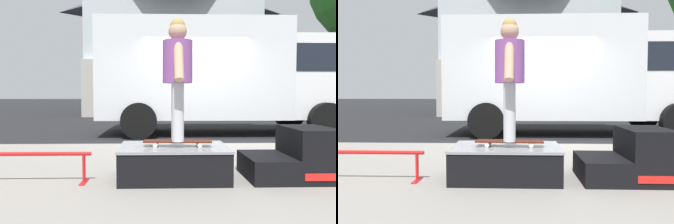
{
  "view_description": "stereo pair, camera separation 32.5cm",
  "coord_description": "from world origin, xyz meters",
  "views": [
    {
      "loc": [
        -0.94,
        -7.06,
        1.11
      ],
      "look_at": [
        -0.79,
        -2.32,
        0.85
      ],
      "focal_mm": 35.22,
      "sensor_mm": 36.0,
      "label": 1
    },
    {
      "loc": [
        -0.61,
        -7.06,
        1.11
      ],
      "look_at": [
        -0.79,
        -2.32,
        0.85
      ],
      "focal_mm": 35.22,
      "sensor_mm": 36.0,
      "label": 2
    }
  ],
  "objects": [
    {
      "name": "box_truck",
      "position": [
        0.95,
        2.2,
        1.7
      ],
      "size": [
        6.91,
        2.63,
        3.05
      ],
      "color": "silver",
      "rests_on": "ground"
    },
    {
      "name": "grind_rail",
      "position": [
        -2.32,
        -3.39,
        0.37
      ],
      "size": [
        1.27,
        0.28,
        0.35
      ],
      "color": "red",
      "rests_on": "sidewalk_slab"
    },
    {
      "name": "house_behind",
      "position": [
        -0.14,
        13.06,
        4.24
      ],
      "size": [
        9.54,
        8.23,
        8.4
      ],
      "color": "silver",
      "rests_on": "ground"
    },
    {
      "name": "skate_box",
      "position": [
        -0.76,
        -3.25,
        0.33
      ],
      "size": [
        1.25,
        0.84,
        0.39
      ],
      "color": "black",
      "rests_on": "sidewalk_slab"
    },
    {
      "name": "skater_kid",
      "position": [
        -0.71,
        -3.3,
        1.39
      ],
      "size": [
        0.34,
        0.71,
        1.39
      ],
      "color": "silver",
      "rests_on": "skateboard"
    },
    {
      "name": "sidewalk_slab",
      "position": [
        0.0,
        -3.0,
        0.06
      ],
      "size": [
        50.0,
        5.0,
        0.12
      ],
      "primitive_type": "cube",
      "color": "gray",
      "rests_on": "ground"
    },
    {
      "name": "skateboard",
      "position": [
        -0.71,
        -3.3,
        0.56
      ],
      "size": [
        0.79,
        0.24,
        0.07
      ],
      "color": "#4C1E14",
      "rests_on": "skate_box"
    },
    {
      "name": "ground_plane",
      "position": [
        0.0,
        0.0,
        0.0
      ],
      "size": [
        140.0,
        140.0,
        0.0
      ],
      "primitive_type": "plane",
      "color": "black"
    },
    {
      "name": "kicker_ramp",
      "position": [
        0.68,
        -3.26,
        0.37
      ],
      "size": [
        1.01,
        0.82,
        0.6
      ],
      "color": "black",
      "rests_on": "sidewalk_slab"
    }
  ]
}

